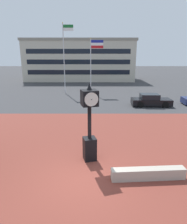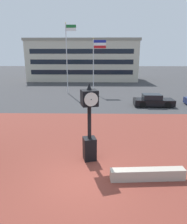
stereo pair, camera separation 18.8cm
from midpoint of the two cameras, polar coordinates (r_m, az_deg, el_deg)
ground_plane at (r=9.21m, az=-3.85°, el=-18.41°), size 200.00×200.00×0.00m
plaza_brick_paving at (r=11.92m, az=-2.87°, el=-9.99°), size 44.00×14.23×0.01m
planter_wall at (r=9.34m, az=14.62°, el=-16.58°), size 3.22×0.60×0.50m
street_clock at (r=9.88m, az=-1.70°, el=-3.26°), size 0.91×0.95×3.92m
car_street_near at (r=22.23m, az=15.67°, el=3.15°), size 4.15×1.93×1.28m
flagpole_primary at (r=28.60m, az=-8.40°, el=15.82°), size 1.44×0.14×9.37m
flagpole_secondary at (r=28.32m, az=-0.50°, el=14.45°), size 1.76×0.14×7.47m
civic_building at (r=46.11m, az=-3.94°, el=14.50°), size 23.09×10.67×8.52m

